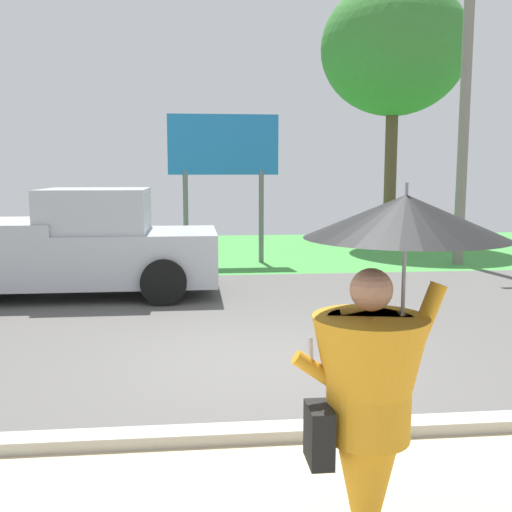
{
  "coord_description": "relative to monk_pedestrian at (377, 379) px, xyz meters",
  "views": [
    {
      "loc": [
        -0.73,
        -6.75,
        2.19
      ],
      "look_at": [
        0.09,
        1.0,
        1.1
      ],
      "focal_mm": 42.87,
      "sensor_mm": 36.0,
      "label": 1
    }
  ],
  "objects": [
    {
      "name": "tree_center_back",
      "position": [
        4.94,
        14.8,
        4.56
      ],
      "size": [
        4.23,
        4.23,
        7.63
      ],
      "color": "brown",
      "rests_on": "ground_plane"
    },
    {
      "name": "pickup_truck",
      "position": [
        -3.09,
        8.01,
        -0.25
      ],
      "size": [
        5.2,
        2.28,
        1.88
      ],
      "rotation": [
        0.0,
        0.0,
        -0.08
      ],
      "color": "#ADB2BA",
      "rests_on": "ground_plane"
    },
    {
      "name": "ground_plane",
      "position": [
        -0.21,
        6.73,
        -1.16
      ],
      "size": [
        40.0,
        22.0,
        0.2
      ],
      "color": "#565451"
    },
    {
      "name": "roadside_billboard",
      "position": [
        -0.19,
        11.58,
        1.43
      ],
      "size": [
        2.6,
        0.12,
        3.5
      ],
      "color": "slate",
      "rests_on": "ground_plane"
    },
    {
      "name": "utility_pole",
      "position": [
        5.31,
        10.77,
        2.81
      ],
      "size": [
        1.8,
        0.24,
        7.49
      ],
      "color": "gray",
      "rests_on": "ground_plane"
    },
    {
      "name": "monk_pedestrian",
      "position": [
        0.0,
        0.0,
        0.0
      ],
      "size": [
        1.09,
        1.03,
        2.13
      ],
      "rotation": [
        0.0,
        0.0,
        -0.07
      ],
      "color": "orange",
      "rests_on": "ground_plane"
    }
  ]
}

